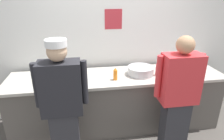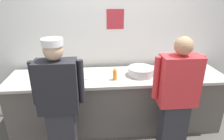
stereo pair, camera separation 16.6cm
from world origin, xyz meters
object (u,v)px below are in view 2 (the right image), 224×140
at_px(squeeze_bottle_secondary, 115,74).
at_px(deli_cup, 78,69).
at_px(sheet_tray, 174,71).
at_px(mixing_bowl_steel, 141,71).
at_px(chef_center, 176,98).
at_px(plate_stack_front, 53,80).
at_px(chef_near_left, 59,103).
at_px(chefs_knife, 77,79).
at_px(ramekin_green_sauce, 65,77).
at_px(ramekin_yellow_sauce, 202,68).
at_px(squeeze_bottle_primary, 158,70).

xyz_separation_m(squeeze_bottle_secondary, deli_cup, (-0.53, 0.34, -0.04)).
bearing_deg(sheet_tray, mixing_bowl_steel, -172.76).
distance_m(chef_center, deli_cup, 1.49).
height_order(plate_stack_front, mixing_bowl_steel, mixing_bowl_steel).
bearing_deg(deli_cup, plate_stack_front, -134.01).
bearing_deg(squeeze_bottle_secondary, chef_near_left, -143.21).
distance_m(squeeze_bottle_secondary, deli_cup, 0.63).
distance_m(squeeze_bottle_secondary, chefs_knife, 0.54).
bearing_deg(chef_near_left, chefs_knife, 74.79).
distance_m(ramekin_green_sauce, deli_cup, 0.27).
distance_m(chef_near_left, mixing_bowl_steel, 1.27).
relative_size(deli_cup, chefs_knife, 0.33).
bearing_deg(squeeze_bottle_secondary, sheet_tray, 12.03).
xyz_separation_m(sheet_tray, squeeze_bottle_secondary, (-0.94, -0.20, 0.07)).
distance_m(chef_center, plate_stack_front, 1.64).
distance_m(chef_near_left, deli_cup, 0.87).
xyz_separation_m(plate_stack_front, mixing_bowl_steel, (1.26, 0.13, 0.03)).
relative_size(chef_center, plate_stack_front, 7.49).
distance_m(chef_center, ramekin_green_sauce, 1.53).
distance_m(plate_stack_front, deli_cup, 0.47).
bearing_deg(squeeze_bottle_secondary, plate_stack_front, 179.69).
xyz_separation_m(plate_stack_front, chefs_knife, (0.32, 0.05, -0.02)).
bearing_deg(ramekin_yellow_sauce, chef_center, -133.25).
relative_size(chef_center, chefs_knife, 5.82).
bearing_deg(mixing_bowl_steel, deli_cup, 167.45).
height_order(plate_stack_front, chefs_knife, plate_stack_front).
distance_m(ramekin_green_sauce, chefs_knife, 0.18).
bearing_deg(squeeze_bottle_primary, ramekin_yellow_sauce, 14.55).
xyz_separation_m(chef_near_left, mixing_bowl_steel, (1.09, 0.65, 0.09)).
relative_size(squeeze_bottle_primary, deli_cup, 2.34).
bearing_deg(squeeze_bottle_primary, plate_stack_front, -177.84).
relative_size(sheet_tray, ramekin_yellow_sauce, 5.50).
xyz_separation_m(squeeze_bottle_secondary, ramekin_green_sauce, (-0.70, 0.13, -0.07)).
height_order(ramekin_yellow_sauce, chefs_knife, ramekin_yellow_sauce).
bearing_deg(squeeze_bottle_secondary, ramekin_green_sauce, 169.72).
distance_m(ramekin_yellow_sauce, deli_cup, 1.95).
bearing_deg(chef_center, mixing_bowl_steel, 114.60).
relative_size(chef_center, ramekin_green_sauce, 18.31).
bearing_deg(chef_center, squeeze_bottle_primary, 95.36).
bearing_deg(chef_near_left, squeeze_bottle_primary, 23.41).
height_order(squeeze_bottle_primary, deli_cup, squeeze_bottle_primary).
bearing_deg(sheet_tray, plate_stack_front, -173.78).
distance_m(plate_stack_front, squeeze_bottle_secondary, 0.86).
height_order(plate_stack_front, squeeze_bottle_secondary, squeeze_bottle_secondary).
relative_size(chef_near_left, chef_center, 1.00).
distance_m(sheet_tray, deli_cup, 1.48).
bearing_deg(sheet_tray, squeeze_bottle_primary, -154.84).
distance_m(mixing_bowl_steel, deli_cup, 0.96).
distance_m(squeeze_bottle_secondary, ramekin_yellow_sauce, 1.45).
bearing_deg(squeeze_bottle_primary, chefs_knife, -179.67).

